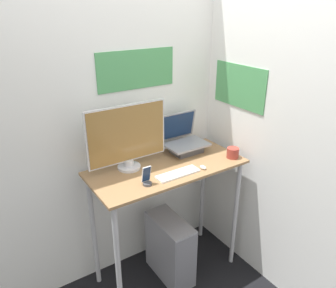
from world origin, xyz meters
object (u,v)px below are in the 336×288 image
object	(u,v)px
laptop	(185,143)
computer_tower	(170,248)
keyboard	(178,174)
cell_phone	(147,179)
monitor	(128,138)
mouse	(203,167)

from	to	relation	value
laptop	computer_tower	world-z (taller)	laptop
keyboard	cell_phone	xyz separation A→B (m)	(-0.26, 0.00, 0.04)
laptop	cell_phone	size ratio (longest dim) A/B	2.47
monitor	cell_phone	xyz separation A→B (m)	(-0.01, -0.28, -0.20)
laptop	mouse	distance (m)	0.34
mouse	cell_phone	distance (m)	0.46
laptop	monitor	world-z (taller)	monitor
laptop	keyboard	world-z (taller)	laptop
mouse	monitor	bearing A→B (deg)	145.25
cell_phone	keyboard	bearing A→B (deg)	-0.28
mouse	computer_tower	bearing A→B (deg)	144.69
laptop	keyboard	bearing A→B (deg)	-132.45
monitor	cell_phone	bearing A→B (deg)	-91.92
mouse	computer_tower	distance (m)	0.80
cell_phone	computer_tower	distance (m)	0.85
keyboard	computer_tower	world-z (taller)	keyboard
mouse	computer_tower	size ratio (longest dim) A/B	0.10
monitor	mouse	distance (m)	0.59
monitor	cell_phone	distance (m)	0.34
laptop	computer_tower	bearing A→B (deg)	-144.21
mouse	cell_phone	world-z (taller)	cell_phone
monitor	keyboard	size ratio (longest dim) A/B	1.87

